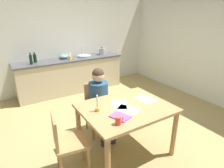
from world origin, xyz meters
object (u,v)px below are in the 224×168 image
(person_seated, at_px, (100,99))
(mixing_bowl, at_px, (64,57))
(wine_glass_back_left, at_px, (63,54))
(wine_glass_by_kettle, at_px, (66,54))
(book_magazine, at_px, (120,117))
(dining_table, at_px, (126,113))
(bottle_vinegar, at_px, (35,58))
(coffee_mug, at_px, (118,120))
(stovetop_kettle, at_px, (102,51))
(chair_at_table, at_px, (97,105))
(wine_glass_near_sink, at_px, (70,53))
(sink_unit, at_px, (84,56))
(candlestick, at_px, (97,107))
(chair_side_empty, at_px, (67,142))
(teacup_on_counter, at_px, (70,58))
(bottle_oil, at_px, (31,59))

(person_seated, distance_m, mixing_bowl, 2.25)
(person_seated, distance_m, wine_glass_back_left, 2.34)
(wine_glass_by_kettle, bearing_deg, book_magazine, -96.91)
(person_seated, relative_size, book_magazine, 5.00)
(wine_glass_by_kettle, bearing_deg, dining_table, -92.79)
(book_magazine, height_order, bottle_vinegar, bottle_vinegar)
(coffee_mug, xyz_separation_m, stovetop_kettle, (1.47, 3.07, 0.17))
(chair_at_table, relative_size, wine_glass_near_sink, 5.68)
(sink_unit, bearing_deg, wine_glass_back_left, 164.89)
(candlestick, bearing_deg, bottle_vinegar, 95.42)
(person_seated, relative_size, coffee_mug, 10.52)
(coffee_mug, distance_m, wine_glass_by_kettle, 3.26)
(candlestick, relative_size, bottle_vinegar, 0.98)
(chair_side_empty, height_order, stovetop_kettle, stovetop_kettle)
(wine_glass_by_kettle, bearing_deg, stovetop_kettle, -8.60)
(chair_side_empty, xyz_separation_m, candlestick, (0.48, 0.06, 0.33))
(person_seated, distance_m, coffee_mug, 0.95)
(stovetop_kettle, xyz_separation_m, wine_glass_back_left, (-1.08, 0.15, 0.01))
(person_seated, relative_size, candlestick, 5.08)
(chair_at_table, height_order, book_magazine, chair_at_table)
(book_magazine, distance_m, wine_glass_back_left, 3.11)
(teacup_on_counter, bearing_deg, chair_side_empty, -111.64)
(chair_at_table, bearing_deg, bottle_vinegar, 105.62)
(sink_unit, xyz_separation_m, mixing_bowl, (-0.54, 0.07, 0.03))
(wine_glass_near_sink, distance_m, wine_glass_back_left, 0.19)
(chair_side_empty, xyz_separation_m, mixing_bowl, (0.93, 2.78, 0.45))
(teacup_on_counter, bearing_deg, person_seated, -96.65)
(person_seated, distance_m, stovetop_kettle, 2.51)
(person_seated, relative_size, sink_unit, 3.32)
(sink_unit, xyz_separation_m, stovetop_kettle, (0.54, -0.00, 0.08))
(book_magazine, relative_size, bottle_vinegar, 0.99)
(chair_at_table, relative_size, coffee_mug, 7.71)
(mixing_bowl, relative_size, wine_glass_by_kettle, 1.51)
(stovetop_kettle, relative_size, wine_glass_near_sink, 1.43)
(stovetop_kettle, xyz_separation_m, wine_glass_by_kettle, (-0.99, 0.15, 0.01))
(bottle_oil, height_order, wine_glass_back_left, bottle_oil)
(wine_glass_near_sink, bearing_deg, book_magazine, -98.63)
(wine_glass_by_kettle, xyz_separation_m, teacup_on_counter, (-0.01, -0.30, -0.06))
(candlestick, xyz_separation_m, stovetop_kettle, (1.54, 2.65, 0.16))
(chair_at_table, xyz_separation_m, candlestick, (-0.32, -0.64, 0.35))
(chair_at_table, height_order, wine_glass_back_left, wine_glass_back_left)
(dining_table, bearing_deg, person_seated, 99.54)
(book_magazine, distance_m, stovetop_kettle, 3.25)
(coffee_mug, xyz_separation_m, wine_glass_near_sink, (0.58, 3.22, 0.18))
(coffee_mug, distance_m, sink_unit, 3.21)
(teacup_on_counter, bearing_deg, dining_table, -92.98)
(wine_glass_by_kettle, bearing_deg, chair_side_empty, -109.66)
(candlestick, xyz_separation_m, wine_glass_by_kettle, (0.54, 2.80, 0.17))
(book_magazine, xyz_separation_m, sink_unit, (0.82, 2.95, 0.14))
(chair_at_table, distance_m, book_magazine, 0.99)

